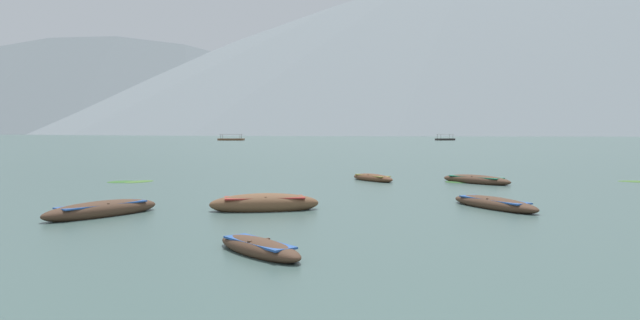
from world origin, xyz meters
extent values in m
plane|color=#425B56|center=(0.00, 1500.00, 0.00)|extent=(6000.00, 6000.00, 0.00)
cone|color=slate|center=(-294.82, 1624.75, 301.87)|extent=(1676.73, 1676.73, 603.74)
cone|color=slate|center=(477.03, 1380.60, 240.55)|extent=(2036.52, 2036.52, 481.09)
cone|color=slate|center=(900.62, 1396.58, 108.63)|extent=(924.11, 924.11, 217.27)
ellipsoid|color=#4C3323|center=(6.01, 17.11, 0.17)|extent=(2.68, 4.51, 0.55)
cube|color=#28519E|center=(6.01, 17.11, 0.33)|extent=(1.93, 3.25, 0.05)
cube|color=#4C3323|center=(6.01, 17.11, 0.38)|extent=(0.72, 0.35, 0.04)
ellipsoid|color=brown|center=(3.28, 29.96, 0.16)|extent=(2.65, 3.80, 0.53)
cube|color=olive|center=(3.28, 29.96, 0.32)|extent=(1.91, 2.74, 0.05)
cube|color=brown|center=(3.28, 29.96, 0.37)|extent=(0.67, 0.40, 0.04)
ellipsoid|color=#4C3323|center=(-8.57, 16.03, 0.20)|extent=(3.73, 4.11, 0.67)
cube|color=#28519E|center=(-8.57, 16.03, 0.40)|extent=(2.69, 2.96, 0.05)
cube|color=#4C3323|center=(-8.57, 16.03, 0.45)|extent=(0.63, 0.55, 0.04)
ellipsoid|color=#4C3323|center=(-2.77, 9.30, 0.14)|extent=(2.59, 3.14, 0.48)
cube|color=#28519E|center=(-2.77, 9.30, 0.29)|extent=(1.86, 2.26, 0.05)
cube|color=#4C3323|center=(-2.77, 9.30, 0.34)|extent=(0.54, 0.42, 0.04)
ellipsoid|color=#4C3323|center=(9.01, 27.85, 0.18)|extent=(3.65, 4.44, 0.61)
cube|color=#197A56|center=(9.01, 27.85, 0.37)|extent=(2.63, 3.20, 0.05)
cube|color=#4C3323|center=(9.01, 27.85, 0.42)|extent=(0.74, 0.56, 0.04)
ellipsoid|color=brown|center=(-2.89, 17.09, 0.24)|extent=(4.27, 1.81, 0.81)
cube|color=#B22D28|center=(-2.89, 17.09, 0.48)|extent=(3.07, 1.30, 0.05)
cube|color=brown|center=(-2.89, 17.09, 0.53)|extent=(0.18, 0.93, 0.04)
cube|color=#2D2826|center=(58.94, 206.82, 0.27)|extent=(7.94, 5.40, 0.90)
cylinder|color=#4C4742|center=(61.16, 208.87, 1.40)|extent=(0.10, 0.10, 1.80)
cylinder|color=#4C4742|center=(61.96, 206.91, 1.40)|extent=(0.10, 0.10, 1.80)
cylinder|color=#4C4742|center=(55.93, 206.73, 1.40)|extent=(0.10, 0.10, 1.80)
cylinder|color=#4C4742|center=(56.73, 204.77, 1.40)|extent=(0.10, 0.10, 1.80)
cube|color=beige|center=(58.94, 206.82, 2.29)|extent=(6.67, 4.53, 0.12)
cube|color=brown|center=(-21.62, 210.60, 0.27)|extent=(9.97, 4.89, 0.90)
cylinder|color=#4C4742|center=(-17.83, 211.45, 1.40)|extent=(0.10, 0.10, 1.80)
cylinder|color=#4C4742|center=(-18.21, 208.74, 1.40)|extent=(0.10, 0.10, 1.80)
cylinder|color=#4C4742|center=(-25.03, 212.45, 1.40)|extent=(0.10, 0.10, 1.80)
cylinder|color=#4C4742|center=(-25.41, 209.74, 1.40)|extent=(0.10, 0.10, 1.80)
cube|color=#9E998E|center=(-21.62, 210.60, 2.29)|extent=(8.38, 4.11, 0.12)
ellipsoid|color=#38662D|center=(-11.72, 29.98, 0.00)|extent=(1.97, 1.68, 0.14)
ellipsoid|color=#477033|center=(-10.76, 30.02, 0.00)|extent=(2.03, 2.29, 0.14)
ellipsoid|color=#2D5628|center=(8.36, 28.68, 0.00)|extent=(2.53, 2.53, 0.14)
camera|label=1|loc=(-2.18, -4.43, 2.94)|focal=31.95mm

